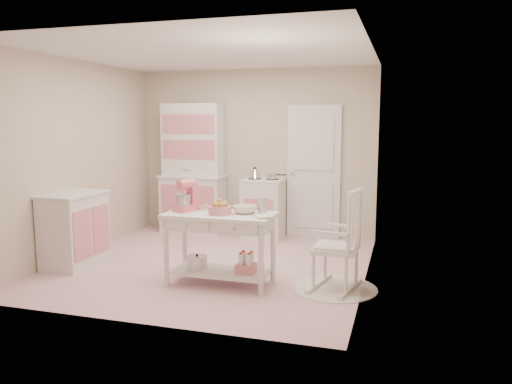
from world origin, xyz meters
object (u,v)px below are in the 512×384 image
Objects in this scene: stand_mixer at (185,196)px; work_table at (220,249)px; rocking_chair at (336,239)px; stove at (264,208)px; hutch at (193,169)px; bread_basket at (220,210)px; base_cabinet at (74,229)px.

work_table is at bearing 16.88° from stand_mixer.
stand_mixer is at bearing 177.27° from work_table.
stove is at bearing 136.26° from rocking_chair.
hutch is 8.32× the size of bread_basket.
stand_mixer reaches higher than base_cabinet.
base_cabinet is 2.06m from bread_basket.
rocking_chair is (3.24, 0.04, 0.09)m from base_cabinet.
stove is 2.27m from work_table.
hutch is 2.26× the size of stove.
stand_mixer is at bearing 170.96° from bread_basket.
bread_basket is at bearing -60.05° from hutch.
work_table is 3.53× the size of stand_mixer.
rocking_chair is (2.59, -2.12, -0.49)m from hutch.
rocking_chair is 1.28m from bread_basket.
rocking_chair is at bearing 11.11° from bread_basket.
stove is (1.20, -0.05, -0.58)m from hutch.
stove is at bearing 102.57° from stand_mixer.
work_table is at bearing -158.82° from rocking_chair.
hutch reaches higher than stove.
stand_mixer reaches higher than rocking_chair.
hutch is at bearing 73.21° from base_cabinet.
hutch is at bearing 153.09° from rocking_chair.
stove is 1.00× the size of base_cabinet.
work_table is 4.80× the size of bread_basket.
base_cabinet is 3.24m from rocking_chair.
hutch is at bearing 131.51° from stand_mixer.
stand_mixer is (-0.28, -2.24, 0.51)m from stove.
rocking_chair reaches higher than stove.
rocking_chair is 4.40× the size of bread_basket.
bread_basket is (1.36, -2.36, -0.19)m from hutch.
hutch is 3.38m from rocking_chair.
rocking_chair is at bearing -56.22° from stove.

